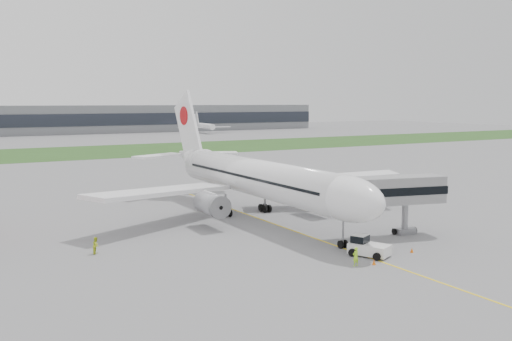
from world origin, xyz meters
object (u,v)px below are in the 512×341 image
jet_bridge (377,192)px  ground_crew_near (356,257)px  pushback_tug (367,246)px  airliner (253,176)px

jet_bridge → ground_crew_near: size_ratio=8.52×
jet_bridge → pushback_tug: bearing=-125.1°
jet_bridge → ground_crew_near: jet_bridge is taller
airliner → ground_crew_near: 26.50m
jet_bridge → ground_crew_near: bearing=-127.4°
airliner → jet_bridge: 19.08m
pushback_tug → ground_crew_near: pushback_tug is taller
airliner → ground_crew_near: airliner is taller
airliner → jet_bridge: airliner is taller
jet_bridge → airliner: bearing=123.4°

